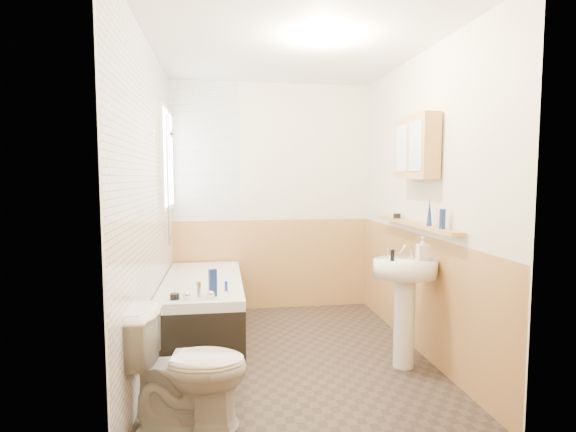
# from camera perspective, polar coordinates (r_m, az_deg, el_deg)

# --- Properties ---
(floor) EXTENTS (2.80, 2.80, 0.00)m
(floor) POSITION_cam_1_polar(r_m,az_deg,el_deg) (3.89, 0.34, -17.32)
(floor) COLOR #2E2520
(floor) RESTS_ON ground
(ceiling) EXTENTS (2.80, 2.80, 0.00)m
(ceiling) POSITION_cam_1_polar(r_m,az_deg,el_deg) (3.74, 0.36, 20.85)
(ceiling) COLOR white
(ceiling) RESTS_ON ground
(wall_back) EXTENTS (2.20, 0.02, 2.50)m
(wall_back) POSITION_cam_1_polar(r_m,az_deg,el_deg) (5.00, -2.11, 2.37)
(wall_back) COLOR #EDE5C4
(wall_back) RESTS_ON ground
(wall_front) EXTENTS (2.20, 0.02, 2.50)m
(wall_front) POSITION_cam_1_polar(r_m,az_deg,el_deg) (2.23, 5.86, -0.86)
(wall_front) COLOR #EDE5C4
(wall_front) RESTS_ON ground
(wall_left) EXTENTS (0.02, 2.80, 2.50)m
(wall_left) POSITION_cam_1_polar(r_m,az_deg,el_deg) (3.61, -17.35, 1.16)
(wall_left) COLOR #EDE5C4
(wall_left) RESTS_ON ground
(wall_right) EXTENTS (0.02, 2.80, 2.50)m
(wall_right) POSITION_cam_1_polar(r_m,az_deg,el_deg) (3.93, 16.56, 1.47)
(wall_right) COLOR #EDE5C4
(wall_right) RESTS_ON ground
(wainscot_right) EXTENTS (0.01, 2.80, 1.00)m
(wainscot_right) POSITION_cam_1_polar(r_m,az_deg,el_deg) (4.04, 16.00, -9.22)
(wainscot_right) COLOR tan
(wainscot_right) RESTS_ON wall_right
(wainscot_front) EXTENTS (2.20, 0.01, 1.00)m
(wainscot_front) POSITION_cam_1_polar(r_m,az_deg,el_deg) (2.44, 5.56, -18.60)
(wainscot_front) COLOR tan
(wainscot_front) RESTS_ON wall_front
(wainscot_back) EXTENTS (2.20, 0.01, 1.00)m
(wainscot_back) POSITION_cam_1_polar(r_m,az_deg,el_deg) (5.07, -2.05, -6.13)
(wainscot_back) COLOR tan
(wainscot_back) RESTS_ON wall_back
(tile_cladding_left) EXTENTS (0.01, 2.80, 2.50)m
(tile_cladding_left) POSITION_cam_1_polar(r_m,az_deg,el_deg) (3.61, -17.00, 1.16)
(tile_cladding_left) COLOR white
(tile_cladding_left) RESTS_ON wall_left
(tile_return_back) EXTENTS (0.75, 0.01, 1.50)m
(tile_return_back) POSITION_cam_1_polar(r_m,az_deg,el_deg) (4.96, -10.54, 8.05)
(tile_return_back) COLOR white
(tile_return_back) RESTS_ON wall_back
(window) EXTENTS (0.03, 0.79, 0.99)m
(window) POSITION_cam_1_polar(r_m,az_deg,el_deg) (4.54, -15.02, 7.00)
(window) COLOR white
(window) RESTS_ON wall_left
(bathtub) EXTENTS (0.70, 1.62, 0.69)m
(bathtub) POSITION_cam_1_polar(r_m,az_deg,el_deg) (4.28, -10.72, -11.27)
(bathtub) COLOR black
(bathtub) RESTS_ON floor
(shower_riser) EXTENTS (0.11, 0.08, 1.25)m
(shower_riser) POSITION_cam_1_polar(r_m,az_deg,el_deg) (4.34, -14.97, 6.04)
(shower_riser) COLOR silver
(shower_riser) RESTS_ON wall_left
(toilet) EXTENTS (0.76, 0.49, 0.70)m
(toilet) POSITION_cam_1_polar(r_m,az_deg,el_deg) (2.86, -12.62, -18.29)
(toilet) COLOR white
(toilet) RESTS_ON floor
(sink) EXTENTS (0.49, 0.40, 0.96)m
(sink) POSITION_cam_1_polar(r_m,az_deg,el_deg) (3.62, 14.62, -9.14)
(sink) COLOR white
(sink) RESTS_ON floor
(pine_shelf) EXTENTS (0.10, 1.39, 0.03)m
(pine_shelf) POSITION_cam_1_polar(r_m,az_deg,el_deg) (3.87, 15.84, -1.03)
(pine_shelf) COLOR tan
(pine_shelf) RESTS_ON wall_right
(medicine_cabinet) EXTENTS (0.14, 0.56, 0.51)m
(medicine_cabinet) POSITION_cam_1_polar(r_m,az_deg,el_deg) (3.81, 15.98, 8.35)
(medicine_cabinet) COLOR tan
(medicine_cabinet) RESTS_ON wall_right
(foam_can) EXTENTS (0.05, 0.05, 0.15)m
(foam_can) POSITION_cam_1_polar(r_m,az_deg,el_deg) (3.45, 19.02, -0.35)
(foam_can) COLOR navy
(foam_can) RESTS_ON pine_shelf
(green_bottle) EXTENTS (0.05, 0.05, 0.22)m
(green_bottle) POSITION_cam_1_polar(r_m,az_deg,el_deg) (3.64, 17.52, 0.51)
(green_bottle) COLOR navy
(green_bottle) RESTS_ON pine_shelf
(black_jar) EXTENTS (0.07, 0.07, 0.04)m
(black_jar) POSITION_cam_1_polar(r_m,az_deg,el_deg) (4.23, 13.67, 0.02)
(black_jar) COLOR black
(black_jar) RESTS_ON pine_shelf
(soap_bottle) EXTENTS (0.09, 0.18, 0.08)m
(soap_bottle) POSITION_cam_1_polar(r_m,az_deg,el_deg) (3.57, 16.71, -4.73)
(soap_bottle) COLOR silver
(soap_bottle) RESTS_ON sink
(clear_bottle) EXTENTS (0.04, 0.04, 0.09)m
(clear_bottle) POSITION_cam_1_polar(r_m,az_deg,el_deg) (3.47, 13.12, -4.89)
(clear_bottle) COLOR black
(clear_bottle) RESTS_ON sink
(blue_gel) EXTENTS (0.07, 0.05, 0.21)m
(blue_gel) POSITION_cam_1_polar(r_m,az_deg,el_deg) (3.58, -9.53, -8.36)
(blue_gel) COLOR navy
(blue_gel) RESTS_ON bathtub
(cream_jar) EXTENTS (0.09, 0.09, 0.05)m
(cream_jar) POSITION_cam_1_polar(r_m,az_deg,el_deg) (3.57, -14.19, -9.88)
(cream_jar) COLOR black
(cream_jar) RESTS_ON bathtub
(orange_bottle) EXTENTS (0.03, 0.03, 0.08)m
(orange_bottle) POSITION_cam_1_polar(r_m,az_deg,el_deg) (3.74, -7.86, -8.81)
(orange_bottle) COLOR #19339E
(orange_bottle) RESTS_ON bathtub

